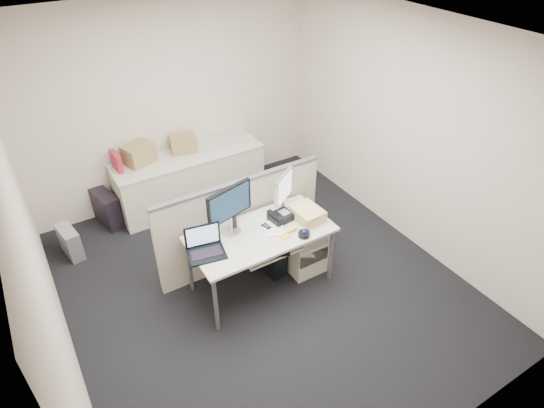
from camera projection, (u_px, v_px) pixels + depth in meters
floor at (262, 283)px, 5.13m from camera, size 4.00×4.50×0.01m
ceiling at (257, 37)px, 3.57m from camera, size 4.00×4.50×0.01m
wall_back at (173, 103)px, 5.92m from camera, size 4.00×0.02×2.70m
wall_front at (445, 350)px, 2.78m from camera, size 4.00×0.02×2.70m
wall_left at (35, 255)px, 3.49m from camera, size 0.02×4.50×2.70m
wall_right at (410, 133)px, 5.20m from camera, size 0.02×4.50×2.70m
desk at (261, 238)px, 4.74m from camera, size 1.50×0.75×0.73m
keyboard_tray at (270, 250)px, 4.64m from camera, size 0.62×0.32×0.02m
drawer_pedestal at (300, 242)px, 5.21m from camera, size 0.40×0.55×0.65m
cubicle_partition at (241, 224)px, 5.12m from camera, size 2.00×0.06×1.10m
back_counter at (191, 179)px, 6.26m from camera, size 2.00×0.60×0.72m
monitor_main at (230, 210)px, 4.57m from camera, size 0.57×0.33×0.54m
monitor_small at (283, 194)px, 4.88m from camera, size 0.43×0.37×0.47m
laptop at (206, 244)px, 4.35m from camera, size 0.40×0.33×0.27m
trackball at (304, 234)px, 4.64m from camera, size 0.16×0.16×0.05m
desk_phone at (281, 217)px, 4.87m from camera, size 0.26×0.22×0.08m
paper_stack at (274, 228)px, 4.75m from camera, size 0.29×0.32×0.01m
sticky_pad at (285, 236)px, 4.65m from camera, size 0.10×0.10×0.01m
travel_mug at (233, 222)px, 4.72m from camera, size 0.10×0.10×0.17m
banana at (291, 230)px, 4.71m from camera, size 0.18×0.06×0.04m
cellphone at (266, 226)px, 4.78m from camera, size 0.07×0.12×0.01m
manila_folders at (307, 214)px, 4.87m from camera, size 0.28×0.36×0.13m
keyboard at (268, 253)px, 4.58m from camera, size 0.46×0.30×0.02m
pc_tower_desk at (268, 252)px, 5.22m from camera, size 0.25×0.51×0.46m
pc_tower_spare_dark at (107, 208)px, 5.92m from camera, size 0.29×0.52×0.45m
pc_tower_spare_silver at (70, 242)px, 5.43m from camera, size 0.22×0.42×0.37m
cardboard_box_left at (139, 155)px, 5.80m from camera, size 0.43×0.38×0.27m
cardboard_box_right at (183, 144)px, 6.07m from camera, size 0.39×0.33×0.24m
red_binder at (116, 162)px, 5.67m from camera, size 0.09×0.28×0.25m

